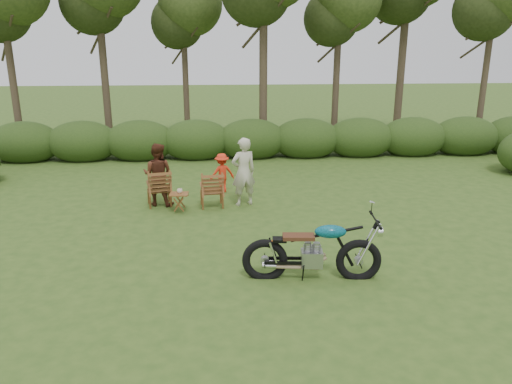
{
  "coord_description": "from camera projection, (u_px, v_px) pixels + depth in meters",
  "views": [
    {
      "loc": [
        -1.15,
        -8.8,
        4.08
      ],
      "look_at": [
        -0.38,
        1.62,
        0.9
      ],
      "focal_mm": 35.0,
      "sensor_mm": 36.0,
      "label": 1
    }
  ],
  "objects": [
    {
      "name": "lawn_chair_left",
      "position": [
        160.0,
        205.0,
        12.88
      ],
      "size": [
        0.79,
        0.79,
        0.97
      ],
      "primitive_type": null,
      "rotation": [
        0.0,
        0.0,
        3.35
      ],
      "color": "brown",
      "rests_on": "ground"
    },
    {
      "name": "adult_b",
      "position": [
        160.0,
        205.0,
        12.93
      ],
      "size": [
        0.91,
        0.78,
        1.62
      ],
      "primitive_type": "imported",
      "rotation": [
        0.0,
        0.0,
        2.9
      ],
      "color": "#4F2516",
      "rests_on": "ground"
    },
    {
      "name": "ground",
      "position": [
        282.0,
        260.0,
        9.66
      ],
      "size": [
        80.0,
        80.0,
        0.0
      ],
      "primitive_type": "plane",
      "color": "#2E4A18",
      "rests_on": "ground"
    },
    {
      "name": "tree_line",
      "position": [
        264.0,
        48.0,
        17.88
      ],
      "size": [
        22.52,
        11.62,
        8.14
      ],
      "color": "#3B3120",
      "rests_on": "ground"
    },
    {
      "name": "cup",
      "position": [
        180.0,
        191.0,
        12.27
      ],
      "size": [
        0.17,
        0.17,
        0.1
      ],
      "primitive_type": "imported",
      "rotation": [
        0.0,
        0.0,
        0.36
      ],
      "color": "beige",
      "rests_on": "side_table"
    },
    {
      "name": "adult_a",
      "position": [
        244.0,
        205.0,
        12.92
      ],
      "size": [
        0.74,
        0.6,
        1.76
      ],
      "primitive_type": "imported",
      "rotation": [
        0.0,
        0.0,
        3.46
      ],
      "color": "beige",
      "rests_on": "ground"
    },
    {
      "name": "motorcycle",
      "position": [
        311.0,
        278.0,
        8.95
      ],
      "size": [
        2.4,
        1.08,
        1.33
      ],
      "primitive_type": null,
      "rotation": [
        0.0,
        0.0,
        -0.08
      ],
      "color": "#0C8FA8",
      "rests_on": "ground"
    },
    {
      "name": "side_table",
      "position": [
        179.0,
        203.0,
        12.31
      ],
      "size": [
        0.48,
        0.41,
        0.48
      ],
      "primitive_type": null,
      "rotation": [
        0.0,
        0.0,
        -0.05
      ],
      "color": "brown",
      "rests_on": "ground"
    },
    {
      "name": "child",
      "position": [
        222.0,
        192.0,
        14.02
      ],
      "size": [
        0.8,
        0.61,
        1.1
      ],
      "primitive_type": "imported",
      "rotation": [
        0.0,
        0.0,
        3.46
      ],
      "color": "red",
      "rests_on": "ground"
    },
    {
      "name": "lawn_chair_right",
      "position": [
        212.0,
        206.0,
        12.79
      ],
      "size": [
        0.71,
        0.71,
        0.93
      ],
      "primitive_type": null,
      "rotation": [
        0.0,
        0.0,
        3.25
      ],
      "color": "brown",
      "rests_on": "ground"
    }
  ]
}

